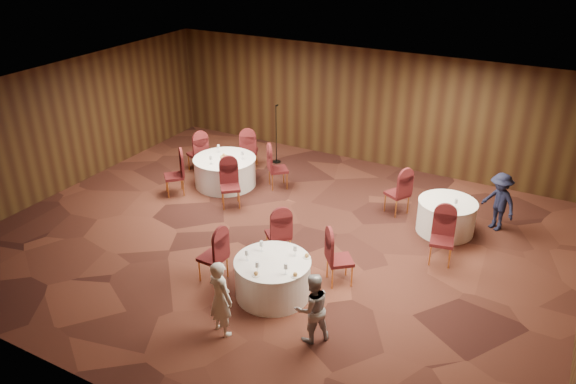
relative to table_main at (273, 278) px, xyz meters
The scene contains 15 objects.
ground 2.04m from the table_main, 118.10° to the left, with size 12.00×12.00×0.00m, color black.
room_shell 2.56m from the table_main, 118.10° to the left, with size 12.00×12.00×12.00m.
table_main is the anchor object (origin of this frame).
table_left 4.95m from the table_main, 134.28° to the left, with size 1.61×1.61×0.74m.
table_right 4.45m from the table_main, 60.10° to the left, with size 1.28×1.28×0.74m.
chairs_main 0.77m from the table_main, 113.57° to the left, with size 2.82×1.99×1.00m.
chairs_left 4.96m from the table_main, 133.93° to the left, with size 3.15×3.04×1.00m.
chairs_right 3.79m from the table_main, 63.22° to the left, with size 2.13×2.28×1.00m.
tabletop_main 0.50m from the table_main, 33.44° to the right, with size 1.12×1.08×0.22m.
tabletop_left 4.97m from the table_main, 134.30° to the left, with size 0.87×0.79×0.22m.
tabletop_right 4.40m from the table_main, 56.35° to the left, with size 0.08×0.08×0.22m.
mic_stand 6.25m from the table_main, 118.84° to the left, with size 0.24×0.24×1.70m.
woman_a 1.38m from the table_main, 100.00° to the right, with size 0.51×0.34×1.40m, color white.
woman_b 1.41m from the table_main, 32.47° to the right, with size 0.61×0.48×1.26m, color #AEAFB3.
man_c 5.53m from the table_main, 54.82° to the left, with size 0.87×0.50×1.35m, color black.
Camera 1 is at (5.25, -9.15, 6.37)m, focal length 35.00 mm.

